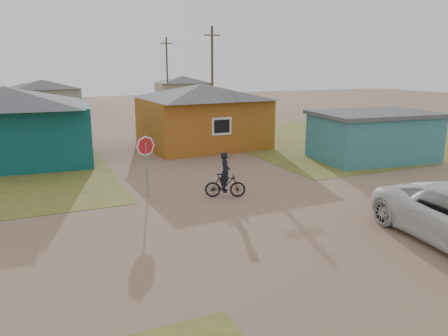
# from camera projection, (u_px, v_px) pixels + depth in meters

# --- Properties ---
(ground) EXTENTS (120.00, 120.00, 0.00)m
(ground) POSITION_uv_depth(u_px,v_px,m) (286.00, 223.00, 14.39)
(ground) COLOR #8F6A52
(grass_ne) EXTENTS (20.00, 18.00, 0.00)m
(grass_ne) POSITION_uv_depth(u_px,v_px,m) (356.00, 136.00, 31.47)
(grass_ne) COLOR olive
(grass_ne) RESTS_ON ground
(house_teal) EXTENTS (8.93, 7.08, 4.00)m
(house_teal) POSITION_uv_depth(u_px,v_px,m) (7.00, 124.00, 22.55)
(house_teal) COLOR #0B3F40
(house_teal) RESTS_ON ground
(house_yellow) EXTENTS (7.72, 6.76, 3.90)m
(house_yellow) POSITION_uv_depth(u_px,v_px,m) (202.00, 114.00, 27.34)
(house_yellow) COLOR #A35919
(house_yellow) RESTS_ON ground
(shed_turquoise) EXTENTS (6.71, 4.93, 2.60)m
(shed_turquoise) POSITION_uv_depth(u_px,v_px,m) (373.00, 136.00, 23.61)
(shed_turquoise) COLOR teal
(shed_turquoise) RESTS_ON ground
(house_pale_west) EXTENTS (7.04, 6.15, 3.60)m
(house_pale_west) POSITION_uv_depth(u_px,v_px,m) (44.00, 98.00, 41.79)
(house_pale_west) COLOR #949E87
(house_pale_west) RESTS_ON ground
(house_beige_east) EXTENTS (6.95, 6.05, 3.60)m
(house_beige_east) POSITION_uv_depth(u_px,v_px,m) (183.00, 90.00, 53.44)
(house_beige_east) COLOR tan
(house_beige_east) RESTS_ON ground
(utility_pole_near) EXTENTS (1.40, 0.20, 8.00)m
(utility_pole_near) POSITION_uv_depth(u_px,v_px,m) (212.00, 76.00, 35.53)
(utility_pole_near) COLOR brown
(utility_pole_near) RESTS_ON ground
(utility_pole_far) EXTENTS (1.40, 0.20, 8.00)m
(utility_pole_far) POSITION_uv_depth(u_px,v_px,m) (167.00, 72.00, 50.14)
(utility_pole_far) COLOR brown
(utility_pole_far) RESTS_ON ground
(stop_sign) EXTENTS (0.79, 0.12, 2.43)m
(stop_sign) POSITION_uv_depth(u_px,v_px,m) (146.00, 152.00, 16.86)
(stop_sign) COLOR gray
(stop_sign) RESTS_ON ground
(cyclist) EXTENTS (1.65, 1.03, 1.81)m
(cyclist) POSITION_uv_depth(u_px,v_px,m) (225.00, 181.00, 17.03)
(cyclist) COLOR black
(cyclist) RESTS_ON ground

